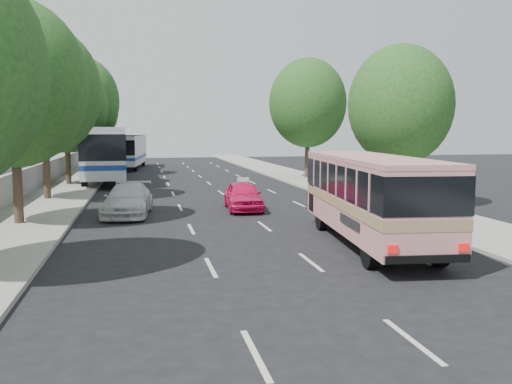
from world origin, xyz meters
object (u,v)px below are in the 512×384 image
object	(u,v)px
pink_taxi	(243,196)
tour_coach_front	(105,149)
tour_coach_rear	(129,149)
pink_bus	(370,190)
white_pickup	(128,200)

from	to	relation	value
pink_taxi	tour_coach_front	distance (m)	17.97
tour_coach_front	tour_coach_rear	size ratio (longest dim) A/B	1.21
tour_coach_rear	tour_coach_front	bearing A→B (deg)	-90.14
tour_coach_front	pink_bus	bearing A→B (deg)	-70.16
pink_taxi	white_pickup	world-z (taller)	white_pickup
white_pickup	tour_coach_rear	distance (m)	30.64
pink_taxi	white_pickup	distance (m)	5.37
white_pickup	tour_coach_rear	size ratio (longest dim) A/B	0.43
pink_taxi	tour_coach_rear	size ratio (longest dim) A/B	0.36
tour_coach_front	tour_coach_rear	world-z (taller)	tour_coach_front
pink_taxi	tour_coach_front	size ratio (longest dim) A/B	0.30
pink_bus	tour_coach_front	xyz separation A→B (m)	(-9.98, 24.92, 0.57)
pink_bus	tour_coach_rear	size ratio (longest dim) A/B	0.84
tour_coach_front	tour_coach_rear	xyz separation A→B (m)	(1.42, 13.70, -0.43)
pink_taxi	tour_coach_rear	xyz separation A→B (m)	(-5.88, 30.03, 1.29)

